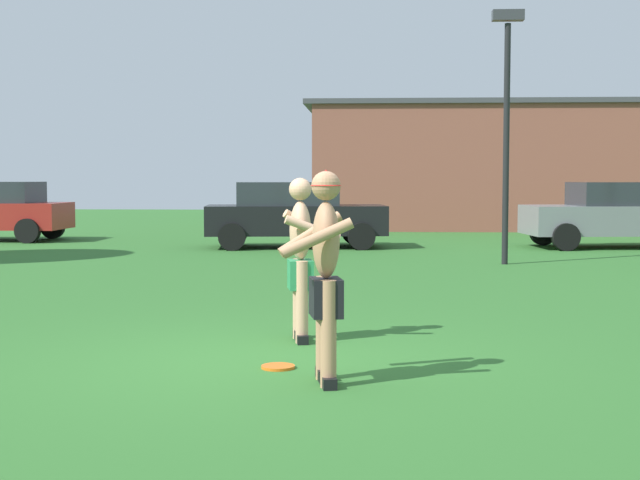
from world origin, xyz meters
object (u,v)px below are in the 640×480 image
player_in_green (301,256)px  lamp_post (507,106)px  car_black_near_post (294,213)px  player_with_cap (325,266)px  frisbee (278,367)px  car_gray_far_end (618,214)px

player_in_green → lamp_post: size_ratio=0.34×
player_in_green → car_black_near_post: size_ratio=0.37×
player_with_cap → car_black_near_post: 14.62m
frisbee → car_black_near_post: bearing=94.3°
frisbee → car_black_near_post: (-1.04, 13.98, 0.81)m
player_with_cap → lamp_post: (2.98, 10.48, 2.10)m
frisbee → lamp_post: (3.43, 9.92, 3.05)m
car_gray_far_end → lamp_post: lamp_post is taller
player_in_green → frisbee: (-0.10, -1.37, -0.87)m
player_with_cap → frisbee: (-0.44, 0.56, -0.95)m
car_black_near_post → player_in_green: bearing=-84.8°
player_with_cap → lamp_post: bearing=74.1°
lamp_post → player_in_green: bearing=-111.3°
player_in_green → car_gray_far_end: size_ratio=0.38×
player_in_green → frisbee: bearing=-94.1°
player_with_cap → car_gray_far_end: player_with_cap is taller
player_in_green → car_black_near_post: 12.66m
player_with_cap → car_black_near_post: size_ratio=0.39×
player_with_cap → car_black_near_post: (-1.49, 14.54, -0.14)m
car_black_near_post → lamp_post: lamp_post is taller
lamp_post → player_with_cap: bearing=-105.9°
frisbee → lamp_post: 10.93m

